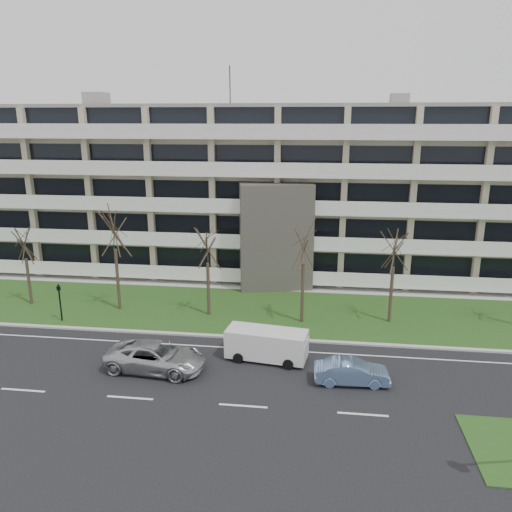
# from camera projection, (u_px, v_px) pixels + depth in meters

# --- Properties ---
(ground) EXTENTS (160.00, 160.00, 0.00)m
(ground) POSITION_uv_depth(u_px,v_px,m) (243.00, 406.00, 25.39)
(ground) COLOR black
(ground) RESTS_ON ground
(grass_verge) EXTENTS (90.00, 10.00, 0.06)m
(grass_verge) POSITION_uv_depth(u_px,v_px,m) (269.00, 311.00, 37.81)
(grass_verge) COLOR #224818
(grass_verge) RESTS_ON ground
(curb) EXTENTS (90.00, 0.35, 0.12)m
(curb) POSITION_uv_depth(u_px,v_px,m) (261.00, 338.00, 33.02)
(curb) COLOR #B2B2AD
(curb) RESTS_ON ground
(sidewalk) EXTENTS (90.00, 2.00, 0.08)m
(sidewalk) POSITION_uv_depth(u_px,v_px,m) (275.00, 287.00, 43.06)
(sidewalk) COLOR #B2B2AD
(sidewalk) RESTS_ON ground
(lane_edge_line) EXTENTS (90.00, 0.12, 0.01)m
(lane_edge_line) POSITION_uv_depth(u_px,v_px,m) (259.00, 349.00, 31.60)
(lane_edge_line) COLOR white
(lane_edge_line) RESTS_ON ground
(apartment_building) EXTENTS (60.50, 15.10, 18.75)m
(apartment_building) POSITION_uv_depth(u_px,v_px,m) (283.00, 189.00, 47.55)
(apartment_building) COLOR #C3B497
(apartment_building) RESTS_ON ground
(silver_pickup) EXTENTS (6.00, 3.16, 1.61)m
(silver_pickup) POSITION_uv_depth(u_px,v_px,m) (156.00, 357.00, 28.86)
(silver_pickup) COLOR #B9BBC1
(silver_pickup) RESTS_ON ground
(blue_sedan) EXTENTS (4.17, 1.64, 1.35)m
(blue_sedan) POSITION_uv_depth(u_px,v_px,m) (352.00, 372.00, 27.41)
(blue_sedan) COLOR #799CD2
(blue_sedan) RESTS_ON ground
(white_van) EXTENTS (5.05, 2.51, 1.88)m
(white_van) POSITION_uv_depth(u_px,v_px,m) (268.00, 342.00, 30.00)
(white_van) COLOR white
(white_van) RESTS_ON ground
(pedestrian_signal) EXTENTS (0.32, 0.30, 2.81)m
(pedestrian_signal) POSITION_uv_depth(u_px,v_px,m) (60.00, 298.00, 35.47)
(pedestrian_signal) COLOR black
(pedestrian_signal) RESTS_ON ground
(tree_1) EXTENTS (3.33, 3.33, 6.66)m
(tree_1) POSITION_uv_depth(u_px,v_px,m) (24.00, 240.00, 37.87)
(tree_1) COLOR #382B21
(tree_1) RESTS_ON ground
(tree_2) EXTENTS (4.26, 4.26, 8.52)m
(tree_2) POSITION_uv_depth(u_px,v_px,m) (113.00, 225.00, 36.41)
(tree_2) COLOR #382B21
(tree_2) RESTS_ON ground
(tree_3) EXTENTS (3.60, 3.60, 7.19)m
(tree_3) POSITION_uv_depth(u_px,v_px,m) (207.00, 242.00, 35.60)
(tree_3) COLOR #382B21
(tree_3) RESTS_ON ground
(tree_4) EXTENTS (3.92, 3.92, 7.84)m
(tree_4) POSITION_uv_depth(u_px,v_px,m) (304.00, 240.00, 34.18)
(tree_4) COLOR #382B21
(tree_4) RESTS_ON ground
(tree_5) EXTENTS (3.67, 3.67, 7.35)m
(tree_5) POSITION_uv_depth(u_px,v_px,m) (395.00, 245.00, 34.32)
(tree_5) COLOR #382B21
(tree_5) RESTS_ON ground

